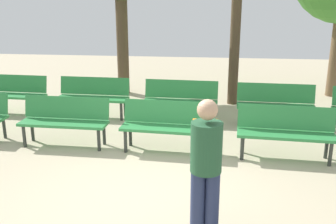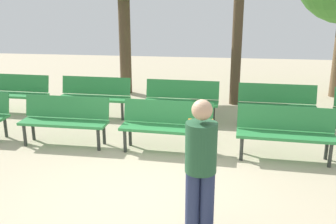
# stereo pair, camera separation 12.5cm
# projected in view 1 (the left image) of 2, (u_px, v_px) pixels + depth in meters

# --- Properties ---
(ground_plane) EXTENTS (24.60, 24.60, 0.00)m
(ground_plane) POSITION_uv_depth(u_px,v_px,m) (151.00, 192.00, 5.56)
(ground_plane) COLOR #BCAD8E
(bench_r0_c1) EXTENTS (1.61, 0.52, 0.87)m
(bench_r0_c1) POSITION_uv_depth(u_px,v_px,m) (65.00, 118.00, 7.19)
(bench_r0_c1) COLOR #2D8442
(bench_r0_c1) RESTS_ON ground_plane
(bench_r0_c2) EXTENTS (1.63, 0.59, 0.87)m
(bench_r0_c2) POSITION_uv_depth(u_px,v_px,m) (167.00, 123.00, 6.91)
(bench_r0_c2) COLOR #2D8442
(bench_r0_c2) RESTS_ON ground_plane
(bench_r0_c3) EXTENTS (1.63, 0.58, 0.87)m
(bench_r0_c3) POSITION_uv_depth(u_px,v_px,m) (286.00, 129.00, 6.60)
(bench_r0_c3) COLOR #2D8442
(bench_r0_c3) RESTS_ON ground_plane
(bench_r1_c0) EXTENTS (1.62, 0.55, 0.87)m
(bench_r1_c0) POSITION_uv_depth(u_px,v_px,m) (12.00, 92.00, 9.12)
(bench_r1_c0) COLOR #2D8442
(bench_r1_c0) RESTS_ON ground_plane
(bench_r1_c1) EXTENTS (1.61, 0.53, 0.87)m
(bench_r1_c1) POSITION_uv_depth(u_px,v_px,m) (93.00, 94.00, 8.87)
(bench_r1_c1) COLOR #2D8442
(bench_r1_c1) RESTS_ON ground_plane
(bench_r1_c2) EXTENTS (1.62, 0.55, 0.87)m
(bench_r1_c2) POSITION_uv_depth(u_px,v_px,m) (181.00, 98.00, 8.56)
(bench_r1_c2) COLOR #2D8442
(bench_r1_c2) RESTS_ON ground_plane
(bench_r1_c3) EXTENTS (1.62, 0.54, 0.87)m
(bench_r1_c3) POSITION_uv_depth(u_px,v_px,m) (276.00, 102.00, 8.23)
(bench_r1_c3) COLOR #2D8442
(bench_r1_c3) RESTS_ON ground_plane
(visitor_with_backpack) EXTENTS (0.36, 0.54, 1.65)m
(visitor_with_backpack) POSITION_uv_depth(u_px,v_px,m) (206.00, 162.00, 4.26)
(visitor_with_backpack) COLOR navy
(visitor_with_backpack) RESTS_ON ground_plane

